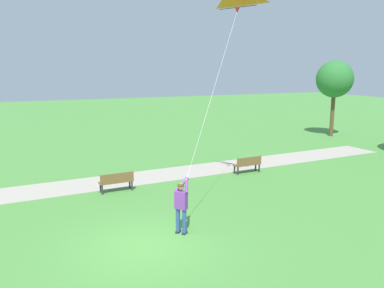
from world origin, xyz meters
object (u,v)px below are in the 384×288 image
object	(u,v)px
person_kite_flyer	(181,203)
park_bench_far_walkway	(248,164)
park_bench_near_walkway	(117,181)
tree_treeline_left	(335,79)

from	to	relation	value
person_kite_flyer	park_bench_far_walkway	world-z (taller)	person_kite_flyer
park_bench_near_walkway	tree_treeline_left	distance (m)	21.04
person_kite_flyer	tree_treeline_left	distance (m)	22.60
person_kite_flyer	park_bench_far_walkway	distance (m)	8.31
person_kite_flyer	tree_treeline_left	bearing A→B (deg)	124.16
park_bench_near_walkway	park_bench_far_walkway	size ratio (longest dim) A/B	1.00
park_bench_near_walkway	park_bench_far_walkway	bearing A→B (deg)	92.34
person_kite_flyer	park_bench_near_walkway	size ratio (longest dim) A/B	1.20
park_bench_far_walkway	person_kite_flyer	bearing A→B (deg)	-47.75
park_bench_near_walkway	park_bench_far_walkway	distance (m)	7.00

